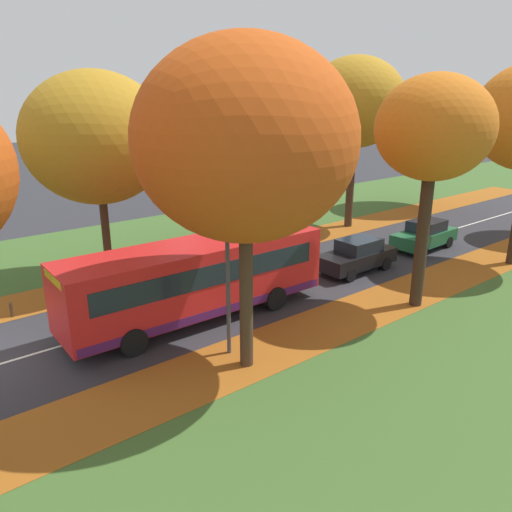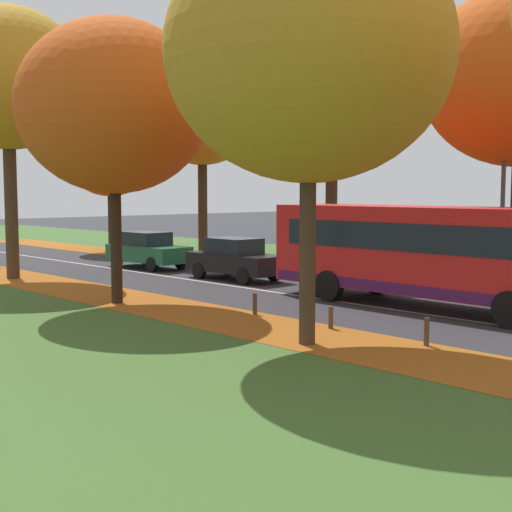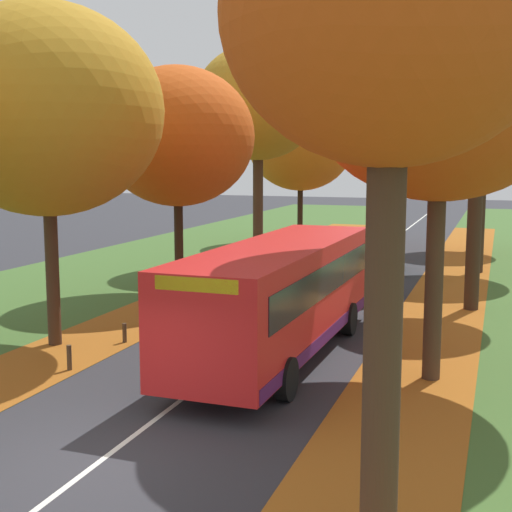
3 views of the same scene
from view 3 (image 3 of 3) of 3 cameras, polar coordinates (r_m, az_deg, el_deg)
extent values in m
plane|color=#2D2D33|center=(13.06, -12.46, -15.81)|extent=(160.00, 160.00, 0.00)
cube|color=#3D6028|center=(34.32, -8.18, -0.85)|extent=(12.00, 90.00, 0.01)
cube|color=#9E5619|center=(27.02, -5.30, -3.18)|extent=(2.80, 60.00, 0.00)
cube|color=#9E5619|center=(24.75, 14.56, -4.44)|extent=(2.80, 60.00, 0.00)
cube|color=silver|center=(31.24, 7.01, -1.70)|extent=(0.12, 80.00, 0.01)
cylinder|color=#422D1E|center=(20.46, -15.97, -1.29)|extent=(0.37, 0.37, 4.08)
ellipsoid|color=#B27F1E|center=(20.25, -16.46, 11.13)|extent=(6.32, 6.32, 5.69)
cylinder|color=black|center=(27.29, -6.19, 0.92)|extent=(0.34, 0.34, 3.79)
ellipsoid|color=#C64C14|center=(27.09, -6.32, 9.49)|extent=(5.79, 5.79, 5.21)
cylinder|color=#422D1E|center=(34.58, 0.16, 3.87)|extent=(0.49, 0.49, 5.49)
ellipsoid|color=#B27F1E|center=(34.59, 0.16, 12.19)|extent=(6.06, 6.06, 5.45)
cylinder|color=black|center=(43.47, 3.55, 3.48)|extent=(0.33, 0.33, 3.64)
ellipsoid|color=orange|center=(43.35, 3.60, 9.03)|extent=(6.38, 6.38, 5.74)
cylinder|color=#422D1E|center=(9.16, 10.06, -8.20)|extent=(0.48, 0.48, 5.39)
ellipsoid|color=#C64C14|center=(8.96, 10.75, 18.70)|extent=(4.08, 4.08, 3.67)
cylinder|color=#422D1E|center=(17.07, 14.06, -2.00)|extent=(0.42, 0.42, 4.68)
ellipsoid|color=#C64C14|center=(16.92, 14.61, 13.95)|extent=(6.35, 6.35, 5.71)
cylinder|color=#382619|center=(25.24, 17.05, 1.96)|extent=(0.49, 0.49, 5.46)
ellipsoid|color=orange|center=(25.19, 17.46, 11.88)|extent=(4.36, 4.36, 3.92)
cylinder|color=#382619|center=(33.56, 17.47, 3.07)|extent=(0.46, 0.46, 5.13)
ellipsoid|color=orange|center=(33.51, 17.81, 11.07)|extent=(5.65, 5.65, 5.08)
cylinder|color=#382619|center=(41.11, 16.84, 2.79)|extent=(0.32, 0.32, 3.50)
ellipsoid|color=#C64C14|center=(40.96, 17.05, 7.84)|extent=(4.98, 4.98, 4.48)
cylinder|color=#4C3823|center=(18.25, -14.71, -7.88)|extent=(0.12, 0.12, 0.64)
cylinder|color=#4C3823|center=(20.55, -10.47, -6.08)|extent=(0.12, 0.12, 0.56)
cylinder|color=#4C3823|center=(22.92, -7.07, -4.47)|extent=(0.12, 0.12, 0.61)
cylinder|color=#47474C|center=(17.07, 10.91, 0.35)|extent=(0.14, 0.14, 6.00)
cylinder|color=#47474C|center=(17.07, 8.47, 10.16)|extent=(1.60, 0.10, 0.10)
ellipsoid|color=silver|center=(17.24, 5.82, 10.02)|extent=(0.44, 0.28, 0.20)
cube|color=red|center=(18.57, 1.99, -2.87)|extent=(2.71, 10.45, 2.50)
cube|color=#19232D|center=(13.81, -4.70, -5.21)|extent=(2.30, 0.15, 1.30)
cube|color=#19232D|center=(18.50, 2.00, -1.66)|extent=(2.72, 9.20, 0.80)
cube|color=#4C1951|center=(18.80, 1.97, -6.08)|extent=(2.72, 10.24, 0.32)
cube|color=yellow|center=(13.65, -4.77, -2.28)|extent=(1.75, 0.11, 0.28)
cylinder|color=black|center=(15.55, 2.42, -9.80)|extent=(0.32, 0.97, 0.96)
cylinder|color=black|center=(16.39, -5.61, -8.88)|extent=(0.32, 0.97, 0.96)
cylinder|color=black|center=(21.22, 7.46, -5.01)|extent=(0.32, 0.97, 0.96)
cylinder|color=black|center=(21.85, 1.36, -4.56)|extent=(0.32, 0.97, 0.96)
cube|color=black|center=(27.16, 8.04, -1.75)|extent=(1.71, 4.20, 0.70)
cube|color=#19232D|center=(27.20, 8.13, -0.35)|extent=(1.45, 2.02, 0.60)
cylinder|color=black|center=(25.82, 9.18, -3.07)|extent=(0.22, 0.64, 0.64)
cylinder|color=black|center=(26.13, 5.79, -2.88)|extent=(0.22, 0.64, 0.64)
cylinder|color=black|center=(28.35, 10.08, -2.10)|extent=(0.22, 0.64, 0.64)
cylinder|color=black|center=(28.63, 6.98, -1.94)|extent=(0.22, 0.64, 0.64)
cube|color=#1E6038|center=(32.80, 9.84, -0.12)|extent=(1.86, 4.26, 0.70)
cube|color=#19232D|center=(32.86, 9.90, 1.04)|extent=(1.52, 2.07, 0.60)
cylinder|color=black|center=(31.49, 10.95, -1.12)|extent=(0.24, 0.65, 0.64)
cylinder|color=black|center=(31.68, 8.13, -1.00)|extent=(0.24, 0.65, 0.64)
cylinder|color=black|center=(34.05, 11.40, -0.46)|extent=(0.24, 0.65, 0.64)
cylinder|color=black|center=(34.23, 8.79, -0.35)|extent=(0.24, 0.65, 0.64)
camera|label=1|loc=(13.18, 71.46, 16.25)|focal=35.00mm
camera|label=2|loc=(24.10, -56.70, 0.13)|focal=50.00mm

